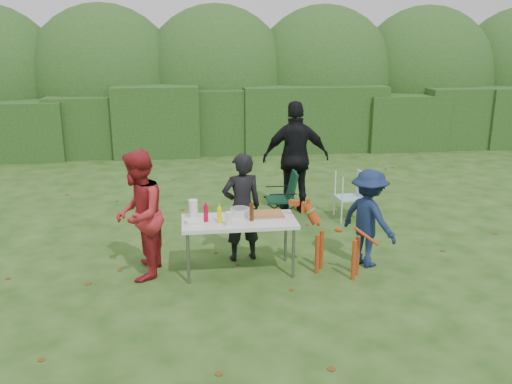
{
  "coord_description": "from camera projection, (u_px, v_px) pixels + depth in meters",
  "views": [
    {
      "loc": [
        -0.95,
        -6.62,
        3.06
      ],
      "look_at": [
        -0.02,
        0.47,
        1.0
      ],
      "focal_mm": 38.0,
      "sensor_mm": 36.0,
      "label": 1
    }
  ],
  "objects": [
    {
      "name": "folding_table",
      "position": [
        239.0,
        224.0,
        7.13
      ],
      "size": [
        1.5,
        0.7,
        0.74
      ],
      "color": "silver",
      "rests_on": "ground"
    },
    {
      "name": "person_cook",
      "position": [
        242.0,
        207.0,
        7.53
      ],
      "size": [
        0.62,
        0.47,
        1.54
      ],
      "primitive_type": "imported",
      "rotation": [
        0.0,
        0.0,
        3.33
      ],
      "color": "black",
      "rests_on": "ground"
    },
    {
      "name": "ketchup_bottle",
      "position": [
        206.0,
        213.0,
        7.02
      ],
      "size": [
        0.06,
        0.06,
        0.22
      ],
      "primitive_type": "cylinder",
      "color": "#B7062A",
      "rests_on": "folding_table"
    },
    {
      "name": "hedge_row",
      "position": [
        221.0,
        121.0,
        14.66
      ],
      "size": [
        22.0,
        1.4,
        1.7
      ],
      "primitive_type": "cube",
      "color": "#23471C",
      "rests_on": "ground"
    },
    {
      "name": "lawn_chair",
      "position": [
        350.0,
        196.0,
        9.34
      ],
      "size": [
        0.54,
        0.54,
        0.83
      ],
      "primitive_type": null,
      "rotation": [
        0.0,
        0.0,
        3.23
      ],
      "color": "teal",
      "rests_on": "ground"
    },
    {
      "name": "person_red_jacket",
      "position": [
        139.0,
        215.0,
        6.96
      ],
      "size": [
        0.73,
        0.89,
        1.7
      ],
      "primitive_type": "imported",
      "rotation": [
        0.0,
        0.0,
        -1.68
      ],
      "color": "#A92128",
      "rests_on": "ground"
    },
    {
      "name": "plate_stack",
      "position": [
        194.0,
        221.0,
        6.97
      ],
      "size": [
        0.24,
        0.24,
        0.05
      ],
      "primitive_type": "cylinder",
      "color": "white",
      "rests_on": "folding_table"
    },
    {
      "name": "food_tray",
      "position": [
        267.0,
        215.0,
        7.26
      ],
      "size": [
        0.45,
        0.3,
        0.02
      ],
      "primitive_type": "cube",
      "color": "#B7B7BA",
      "rests_on": "folding_table"
    },
    {
      "name": "paper_towel_roll",
      "position": [
        193.0,
        210.0,
        7.11
      ],
      "size": [
        0.12,
        0.12,
        0.26
      ],
      "primitive_type": "cylinder",
      "color": "white",
      "rests_on": "folding_table"
    },
    {
      "name": "child",
      "position": [
        369.0,
        218.0,
        7.36
      ],
      "size": [
        0.88,
        1.01,
        1.36
      ],
      "primitive_type": "imported",
      "rotation": [
        0.0,
        0.0,
        2.11
      ],
      "color": "#142247",
      "rests_on": "ground"
    },
    {
      "name": "ground",
      "position": [
        262.0,
        273.0,
        7.27
      ],
      "size": [
        80.0,
        80.0,
        0.0
      ],
      "primitive_type": "plane",
      "color": "#1E4211"
    },
    {
      "name": "person_black_puffy",
      "position": [
        296.0,
        158.0,
        9.54
      ],
      "size": [
        1.19,
        0.54,
        2.0
      ],
      "primitive_type": "imported",
      "rotation": [
        0.0,
        0.0,
        3.1
      ],
      "color": "black",
      "rests_on": "ground"
    },
    {
      "name": "cup_stack",
      "position": [
        229.0,
        219.0,
        6.87
      ],
      "size": [
        0.08,
        0.08,
        0.18
      ],
      "primitive_type": "cylinder",
      "color": "white",
      "rests_on": "folding_table"
    },
    {
      "name": "camping_chair",
      "position": [
        281.0,
        196.0,
        9.24
      ],
      "size": [
        0.56,
        0.56,
        0.87
      ],
      "primitive_type": null,
      "rotation": [
        0.0,
        0.0,
        3.11
      ],
      "color": "#0D301F",
      "rests_on": "ground"
    },
    {
      "name": "dog",
      "position": [
        338.0,
        241.0,
        7.12
      ],
      "size": [
        1.05,
        0.86,
        0.94
      ],
      "primitive_type": null,
      "rotation": [
        0.0,
        0.0,
        2.58
      ],
      "color": "#9F3A14",
      "rests_on": "ground"
    },
    {
      "name": "focaccia_bread",
      "position": [
        267.0,
        213.0,
        7.25
      ],
      "size": [
        0.4,
        0.26,
        0.04
      ],
      "primitive_type": "cube",
      "color": "#B27338",
      "rests_on": "food_tray"
    },
    {
      "name": "pasta_bowl",
      "position": [
        240.0,
        212.0,
        7.28
      ],
      "size": [
        0.26,
        0.26,
        0.1
      ],
      "primitive_type": "cylinder",
      "color": "silver",
      "rests_on": "folding_table"
    },
    {
      "name": "shrub_backdrop",
      "position": [
        217.0,
        88.0,
        15.98
      ],
      "size": [
        20.0,
        2.6,
        3.2
      ],
      "primitive_type": "ellipsoid",
      "color": "#3D6628",
      "rests_on": "ground"
    },
    {
      "name": "mustard_bottle",
      "position": [
        219.0,
        215.0,
        6.98
      ],
      "size": [
        0.06,
        0.06,
        0.2
      ],
      "primitive_type": "cylinder",
      "color": "#F3E600",
      "rests_on": "folding_table"
    },
    {
      "name": "beer_bottle",
      "position": [
        252.0,
        212.0,
        7.05
      ],
      "size": [
        0.06,
        0.06,
        0.24
      ],
      "primitive_type": "cylinder",
      "color": "#47230F",
      "rests_on": "folding_table"
    }
  ]
}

